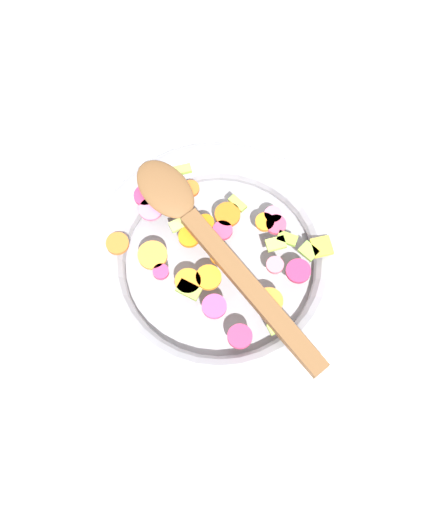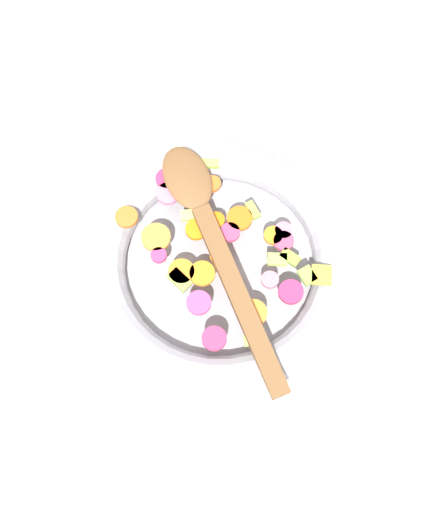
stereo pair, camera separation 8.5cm
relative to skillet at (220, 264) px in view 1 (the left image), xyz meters
name	(u,v)px [view 1 (the left image)]	position (x,y,z in m)	size (l,w,h in m)	color
ground_plane	(220,270)	(0.00, 0.00, -0.02)	(4.00, 4.00, 0.00)	silver
skillet	(220,264)	(0.00, 0.00, 0.00)	(0.33, 0.33, 0.05)	gray
chopped_vegetables	(219,252)	(0.00, 0.00, 0.03)	(0.26, 0.25, 0.01)	orange
wooden_spoon	(209,240)	(0.01, -0.02, 0.04)	(0.13, 0.33, 0.01)	brown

